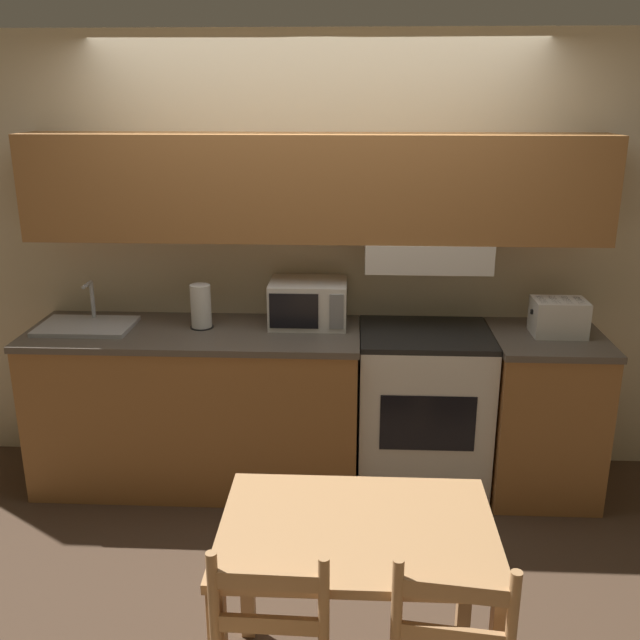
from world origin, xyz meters
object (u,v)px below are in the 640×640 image
(toaster, at_px, (559,317))
(paper_towel_roll, at_px, (201,306))
(dining_table, at_px, (357,555))
(microwave, at_px, (308,303))
(sink_basin, at_px, (86,325))
(stove_range, at_px, (422,409))

(toaster, bearing_deg, paper_towel_roll, 179.17)
(toaster, distance_m, dining_table, 1.99)
(microwave, bearing_deg, sink_basin, -173.70)
(sink_basin, distance_m, paper_towel_roll, 0.66)
(stove_range, bearing_deg, paper_towel_roll, 179.00)
(toaster, xyz_separation_m, paper_towel_roll, (-1.99, 0.03, 0.02))
(stove_range, distance_m, microwave, 0.90)
(microwave, distance_m, toaster, 1.39)
(toaster, bearing_deg, stove_range, 179.46)
(toaster, height_order, sink_basin, sink_basin)
(stove_range, xyz_separation_m, toaster, (0.72, -0.01, 0.57))
(toaster, relative_size, sink_basin, 0.57)
(dining_table, bearing_deg, microwave, 99.33)
(paper_towel_roll, height_order, dining_table, paper_towel_roll)
(stove_range, height_order, toaster, toaster)
(stove_range, relative_size, microwave, 2.15)
(microwave, bearing_deg, toaster, -4.97)
(microwave, relative_size, sink_basin, 0.84)
(sink_basin, relative_size, paper_towel_roll, 2.08)
(stove_range, height_order, microwave, microwave)
(microwave, relative_size, dining_table, 0.44)
(microwave, distance_m, dining_table, 1.80)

